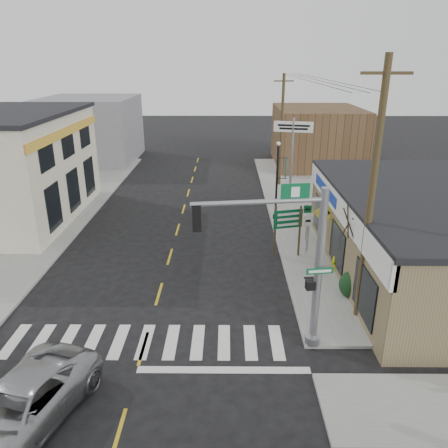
{
  "coord_description": "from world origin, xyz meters",
  "views": [
    {
      "loc": [
        3.1,
        -13.48,
        10.09
      ],
      "look_at": [
        2.96,
        5.65,
        2.8
      ],
      "focal_mm": 35.0,
      "sensor_mm": 36.0,
      "label": 1
    }
  ],
  "objects_px": {
    "guide_sign": "(288,224)",
    "fire_hydrant": "(335,262)",
    "traffic_signal_pole": "(299,253)",
    "utility_pole_near": "(372,194)",
    "lamp_post": "(278,175)",
    "bare_tree": "(361,215)",
    "utility_pole_far": "(282,130)",
    "suv": "(19,407)",
    "dance_center_sign": "(293,138)"
  },
  "relations": [
    {
      "from": "traffic_signal_pole",
      "to": "utility_pole_near",
      "type": "bearing_deg",
      "value": 26.24
    },
    {
      "from": "bare_tree",
      "to": "utility_pole_far",
      "type": "height_order",
      "value": "utility_pole_far"
    },
    {
      "from": "guide_sign",
      "to": "utility_pole_far",
      "type": "height_order",
      "value": "utility_pole_far"
    },
    {
      "from": "dance_center_sign",
      "to": "utility_pole_near",
      "type": "relative_size",
      "value": 0.59
    },
    {
      "from": "suv",
      "to": "traffic_signal_pole",
      "type": "bearing_deg",
      "value": 41.93
    },
    {
      "from": "fire_hydrant",
      "to": "utility_pole_near",
      "type": "distance_m",
      "value": 6.27
    },
    {
      "from": "suv",
      "to": "guide_sign",
      "type": "xyz_separation_m",
      "value": [
        9.15,
        11.67,
        1.19
      ]
    },
    {
      "from": "suv",
      "to": "utility_pole_far",
      "type": "relative_size",
      "value": 0.61
    },
    {
      "from": "fire_hydrant",
      "to": "dance_center_sign",
      "type": "bearing_deg",
      "value": 93.03
    },
    {
      "from": "lamp_post",
      "to": "traffic_signal_pole",
      "type": "bearing_deg",
      "value": -115.78
    },
    {
      "from": "fire_hydrant",
      "to": "traffic_signal_pole",
      "type": "bearing_deg",
      "value": -115.99
    },
    {
      "from": "guide_sign",
      "to": "utility_pole_near",
      "type": "xyz_separation_m",
      "value": [
        2.2,
        -5.78,
        3.39
      ]
    },
    {
      "from": "suv",
      "to": "bare_tree",
      "type": "height_order",
      "value": "bare_tree"
    },
    {
      "from": "guide_sign",
      "to": "lamp_post",
      "type": "distance_m",
      "value": 5.87
    },
    {
      "from": "traffic_signal_pole",
      "to": "utility_pole_near",
      "type": "xyz_separation_m",
      "value": [
        2.93,
        1.97,
        1.51
      ]
    },
    {
      "from": "lamp_post",
      "to": "guide_sign",
      "type": "bearing_deg",
      "value": -113.01
    },
    {
      "from": "suv",
      "to": "fire_hydrant",
      "type": "xyz_separation_m",
      "value": [
        11.35,
        9.94,
        -0.21
      ]
    },
    {
      "from": "lamp_post",
      "to": "utility_pole_far",
      "type": "height_order",
      "value": "utility_pole_far"
    },
    {
      "from": "lamp_post",
      "to": "bare_tree",
      "type": "bearing_deg",
      "value": -98.59
    },
    {
      "from": "suv",
      "to": "traffic_signal_pole",
      "type": "xyz_separation_m",
      "value": [
        8.42,
        3.92,
        3.07
      ]
    },
    {
      "from": "bare_tree",
      "to": "utility_pole_far",
      "type": "xyz_separation_m",
      "value": [
        -1.26,
        18.24,
        0.8
      ]
    },
    {
      "from": "suv",
      "to": "fire_hydrant",
      "type": "height_order",
      "value": "suv"
    },
    {
      "from": "bare_tree",
      "to": "fire_hydrant",
      "type": "bearing_deg",
      "value": 96.61
    },
    {
      "from": "suv",
      "to": "utility_pole_far",
      "type": "distance_m",
      "value": 28.17
    },
    {
      "from": "utility_pole_near",
      "to": "utility_pole_far",
      "type": "xyz_separation_m",
      "value": [
        -1.0,
        20.01,
        -0.65
      ]
    },
    {
      "from": "suv",
      "to": "dance_center_sign",
      "type": "relative_size",
      "value": 0.91
    },
    {
      "from": "lamp_post",
      "to": "utility_pole_near",
      "type": "height_order",
      "value": "utility_pole_near"
    },
    {
      "from": "suv",
      "to": "guide_sign",
      "type": "bearing_deg",
      "value": 68.83
    },
    {
      "from": "traffic_signal_pole",
      "to": "lamp_post",
      "type": "relative_size",
      "value": 1.21
    },
    {
      "from": "utility_pole_far",
      "to": "fire_hydrant",
      "type": "bearing_deg",
      "value": -88.6
    },
    {
      "from": "guide_sign",
      "to": "fire_hydrant",
      "type": "height_order",
      "value": "guide_sign"
    },
    {
      "from": "guide_sign",
      "to": "utility_pole_far",
      "type": "xyz_separation_m",
      "value": [
        1.2,
        14.23,
        2.74
      ]
    },
    {
      "from": "guide_sign",
      "to": "traffic_signal_pole",
      "type": "bearing_deg",
      "value": -110.42
    },
    {
      "from": "traffic_signal_pole",
      "to": "utility_pole_far",
      "type": "relative_size",
      "value": 0.7
    },
    {
      "from": "utility_pole_far",
      "to": "dance_center_sign",
      "type": "bearing_deg",
      "value": -86.89
    },
    {
      "from": "traffic_signal_pole",
      "to": "bare_tree",
      "type": "height_order",
      "value": "traffic_signal_pole"
    },
    {
      "from": "bare_tree",
      "to": "utility_pole_far",
      "type": "distance_m",
      "value": 18.3
    },
    {
      "from": "traffic_signal_pole",
      "to": "dance_center_sign",
      "type": "height_order",
      "value": "traffic_signal_pole"
    },
    {
      "from": "fire_hydrant",
      "to": "utility_pole_near",
      "type": "height_order",
      "value": "utility_pole_near"
    },
    {
      "from": "suv",
      "to": "dance_center_sign",
      "type": "bearing_deg",
      "value": 80.98
    },
    {
      "from": "dance_center_sign",
      "to": "utility_pole_far",
      "type": "xyz_separation_m",
      "value": [
        -0.36,
        3.89,
        -0.02
      ]
    },
    {
      "from": "guide_sign",
      "to": "bare_tree",
      "type": "height_order",
      "value": "bare_tree"
    },
    {
      "from": "guide_sign",
      "to": "utility_pole_far",
      "type": "relative_size",
      "value": 0.32
    },
    {
      "from": "bare_tree",
      "to": "dance_center_sign",
      "type": "bearing_deg",
      "value": 93.6
    },
    {
      "from": "traffic_signal_pole",
      "to": "utility_pole_far",
      "type": "xyz_separation_m",
      "value": [
        1.93,
        21.98,
        0.86
      ]
    },
    {
      "from": "fire_hydrant",
      "to": "utility_pole_far",
      "type": "height_order",
      "value": "utility_pole_far"
    },
    {
      "from": "guide_sign",
      "to": "suv",
      "type": "bearing_deg",
      "value": -143.12
    },
    {
      "from": "suv",
      "to": "traffic_signal_pole",
      "type": "height_order",
      "value": "traffic_signal_pole"
    },
    {
      "from": "suv",
      "to": "dance_center_sign",
      "type": "distance_m",
      "value": 24.79
    },
    {
      "from": "traffic_signal_pole",
      "to": "lamp_post",
      "type": "bearing_deg",
      "value": 79.0
    }
  ]
}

